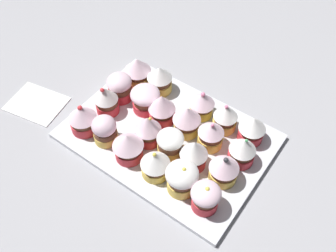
{
  "coord_description": "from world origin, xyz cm",
  "views": [
    {
      "loc": [
        30.12,
        -41.72,
        68.29
      ],
      "look_at": [
        0.0,
        0.0,
        4.2
      ],
      "focal_mm": 40.57,
      "sensor_mm": 36.0,
      "label": 1
    }
  ],
  "objects": [
    {
      "name": "cupcake_17",
      "position": [
        -15.84,
        9.28,
        5.0
      ],
      "size": [
        6.7,
        6.7,
        7.23
      ],
      "color": "#EFC651",
      "rests_on": "baking_tray"
    },
    {
      "name": "cupcake_8",
      "position": [
        3.21,
        -3.63,
        4.47
      ],
      "size": [
        5.74,
        5.74,
        6.37
      ],
      "color": "#EFC651",
      "rests_on": "baking_tray"
    },
    {
      "name": "cupcake_3",
      "position": [
        3.75,
        -9.54,
        4.71
      ],
      "size": [
        6.06,
        6.06,
        7.1
      ],
      "color": "#EFC651",
      "rests_on": "baking_tray"
    },
    {
      "name": "cupcake_14",
      "position": [
        2.7,
        3.21,
        5.17
      ],
      "size": [
        6.23,
        6.23,
        7.55
      ],
      "color": "#EFC651",
      "rests_on": "baking_tray"
    },
    {
      "name": "cupcake_19",
      "position": [
        2.6,
        9.42,
        4.79
      ],
      "size": [
        5.94,
        5.94,
        7.11
      ],
      "color": "#EFC651",
      "rests_on": "baking_tray"
    },
    {
      "name": "baking_tray",
      "position": [
        0.0,
        0.0,
        0.6
      ],
      "size": [
        43.65,
        31.0,
        1.2
      ],
      "color": "silver",
      "rests_on": "ground_plane"
    },
    {
      "name": "cupcake_2",
      "position": [
        -3.28,
        -9.52,
        4.95
      ],
      "size": [
        6.56,
        6.56,
        7.09
      ],
      "color": "#D1333D",
      "rests_on": "baking_tray"
    },
    {
      "name": "cupcake_20",
      "position": [
        8.99,
        9.03,
        4.82
      ],
      "size": [
        5.39,
        5.39,
        7.45
      ],
      "color": "#EFC651",
      "rests_on": "baking_tray"
    },
    {
      "name": "cupcake_16",
      "position": [
        16.32,
        3.38,
        4.74
      ],
      "size": [
        5.59,
        5.59,
        7.24
      ],
      "color": "#D1333D",
      "rests_on": "baking_tray"
    },
    {
      "name": "cupcake_7",
      "position": [
        -2.61,
        -3.65,
        4.99
      ],
      "size": [
        5.77,
        5.77,
        7.7
      ],
      "color": "#D1333D",
      "rests_on": "baking_tray"
    },
    {
      "name": "cupcake_4",
      "position": [
        10.03,
        -9.29,
        4.91
      ],
      "size": [
        6.55,
        6.55,
        7.33
      ],
      "color": "#EFC651",
      "rests_on": "baking_tray"
    },
    {
      "name": "cupcake_21",
      "position": [
        15.24,
        9.64,
        4.67
      ],
      "size": [
        5.86,
        5.86,
        6.69
      ],
      "color": "#D1333D",
      "rests_on": "baking_tray"
    },
    {
      "name": "cupcake_0",
      "position": [
        -16.04,
        -9.57,
        4.8
      ],
      "size": [
        6.26,
        6.26,
        7.42
      ],
      "color": "#D1333D",
      "rests_on": "baking_tray"
    },
    {
      "name": "cupcake_18",
      "position": [
        -9.8,
        10.17,
        4.84
      ],
      "size": [
        6.03,
        6.03,
        7.13
      ],
      "color": "#EFC651",
      "rests_on": "baking_tray"
    },
    {
      "name": "cupcake_5",
      "position": [
        15.86,
        -9.94,
        4.51
      ],
      "size": [
        5.81,
        5.81,
        6.56
      ],
      "color": "#D1333D",
      "rests_on": "baking_tray"
    },
    {
      "name": "cupcake_13",
      "position": [
        -3.63,
        2.7,
        5.2
      ],
      "size": [
        6.13,
        6.13,
        7.81
      ],
      "color": "#D1333D",
      "rests_on": "baking_tray"
    },
    {
      "name": "cupcake_12",
      "position": [
        -8.75,
        3.27,
        4.54
      ],
      "size": [
        6.83,
        6.83,
        6.29
      ],
      "color": "#D1333D",
      "rests_on": "baking_tray"
    },
    {
      "name": "cupcake_6",
      "position": [
        -15.47,
        -2.49,
        4.97
      ],
      "size": [
        5.39,
        5.39,
        7.76
      ],
      "color": "#D1333D",
      "rests_on": "baking_tray"
    },
    {
      "name": "ground_plane",
      "position": [
        0.0,
        0.0,
        -1.5
      ],
      "size": [
        180.0,
        180.0,
        3.0
      ],
      "primitive_type": "cube",
      "color": "#9E9EA3"
    },
    {
      "name": "cupcake_9",
      "position": [
        8.84,
        -3.32,
        5.25
      ],
      "size": [
        5.8,
        5.8,
        7.71
      ],
      "color": "#D1333D",
      "rests_on": "baking_tray"
    },
    {
      "name": "cupcake_11",
      "position": [
        -15.94,
        2.69,
        4.63
      ],
      "size": [
        5.92,
        5.92,
        6.81
      ],
      "color": "#D1333D",
      "rests_on": "baking_tray"
    },
    {
      "name": "cupcake_10",
      "position": [
        15.5,
        -2.57,
        4.76
      ],
      "size": [
        6.08,
        6.08,
        7.22
      ],
      "color": "#EFC651",
      "rests_on": "baking_tray"
    },
    {
      "name": "cupcake_15",
      "position": [
        8.89,
        3.14,
        4.78
      ],
      "size": [
        5.57,
        5.57,
        7.31
      ],
      "color": "#EFC651",
      "rests_on": "baking_tray"
    },
    {
      "name": "napkin",
      "position": [
        -31.77,
        -10.36,
        0.3
      ],
      "size": [
        14.84,
        12.46,
        0.6
      ],
      "primitive_type": "cube",
      "rotation": [
        0.0,
        0.0,
        0.19
      ],
      "color": "white",
      "rests_on": "ground_plane"
    },
    {
      "name": "cupcake_1",
      "position": [
        -10.17,
        -9.05,
        4.63
      ],
      "size": [
        5.29,
        5.29,
        6.91
      ],
      "color": "#EFC651",
      "rests_on": "baking_tray"
    }
  ]
}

